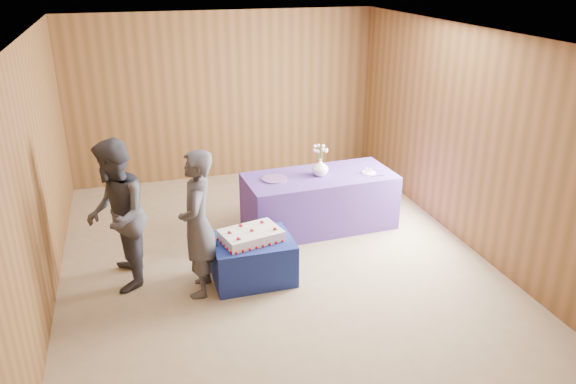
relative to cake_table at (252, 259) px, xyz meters
name	(u,v)px	position (x,y,z in m)	size (l,w,h in m)	color
ground	(272,257)	(0.34, 0.43, -0.25)	(6.00, 6.00, 0.00)	tan
room_shell	(270,115)	(0.34, 0.43, 1.55)	(5.04, 6.04, 2.72)	brown
cake_table	(252,259)	(0.00, 0.00, 0.00)	(0.90, 0.70, 0.50)	navy
serving_table	(319,201)	(1.18, 1.09, 0.12)	(2.00, 0.90, 0.75)	#513696
sheet_cake	(251,235)	(-0.01, -0.01, 0.31)	(0.77, 0.61, 0.16)	white
vase	(320,167)	(1.19, 1.10, 0.62)	(0.22, 0.22, 0.23)	white
flower_spray	(320,149)	(1.19, 1.10, 0.86)	(0.21, 0.21, 0.16)	#285F26
platter	(275,179)	(0.56, 1.11, 0.51)	(0.34, 0.34, 0.02)	#6D4993
plate	(369,173)	(1.85, 0.99, 0.51)	(0.19, 0.19, 0.01)	white
cake_slice	(369,170)	(1.85, 0.98, 0.54)	(0.08, 0.07, 0.08)	white
knife	(375,176)	(1.88, 0.85, 0.50)	(0.26, 0.02, 0.00)	silver
guest_left	(198,224)	(-0.60, -0.09, 0.57)	(0.60, 0.39, 1.64)	#383942
guest_right	(117,216)	(-1.43, 0.30, 0.60)	(0.83, 0.64, 1.70)	#363741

